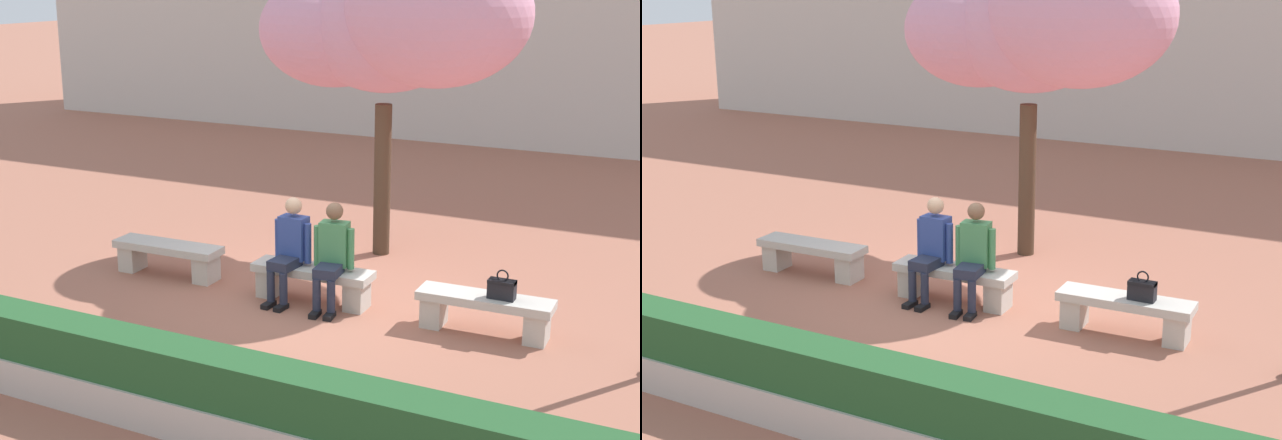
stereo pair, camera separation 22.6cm
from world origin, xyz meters
TOP-DOWN VIEW (x-y plane):
  - ground_plane at (0.00, 0.00)m, footprint 100.00×100.00m
  - stone_bench_west_end at (-2.18, 0.00)m, footprint 1.54×0.47m
  - stone_bench_near_west at (-0.00, 0.00)m, footprint 1.54×0.47m
  - stone_bench_center at (2.18, 0.00)m, footprint 1.54×0.47m
  - person_seated_left at (-0.28, -0.05)m, footprint 0.51×0.69m
  - person_seated_right at (0.29, -0.05)m, footprint 0.51×0.72m
  - handbag at (2.37, -0.01)m, footprint 0.30×0.15m
  - cherry_tree_main at (0.07, 2.12)m, footprint 3.95×2.48m
  - planter_hedge_foreground at (0.00, -3.35)m, footprint 8.97×0.50m

SIDE VIEW (x-z plane):
  - ground_plane at x=0.00m, z-range 0.00..0.00m
  - stone_bench_west_end at x=-2.18m, z-range 0.07..0.52m
  - stone_bench_near_west at x=0.00m, z-range 0.07..0.52m
  - stone_bench_center at x=2.18m, z-range 0.07..0.52m
  - planter_hedge_foreground at x=0.00m, z-range -0.01..0.79m
  - handbag at x=2.37m, z-range 0.41..0.75m
  - person_seated_left at x=-0.28m, z-range 0.05..1.34m
  - person_seated_right at x=0.29m, z-range 0.05..1.34m
  - cherry_tree_main at x=0.07m, z-range 1.09..5.44m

